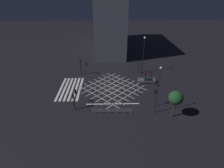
{
  "coord_description": "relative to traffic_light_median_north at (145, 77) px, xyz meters",
  "views": [
    {
      "loc": [
        36.07,
        -0.81,
        20.77
      ],
      "look_at": [
        0.0,
        0.0,
        1.07
      ],
      "focal_mm": 28.0,
      "sensor_mm": 36.0,
      "label": 1
    }
  ],
  "objects": [
    {
      "name": "ground_plane",
      "position": [
        -0.18,
        -7.6,
        -3.0
      ],
      "size": [
        200.0,
        200.0,
        0.0
      ],
      "primitive_type": "plane",
      "color": "black"
    },
    {
      "name": "road_markings",
      "position": [
        0.17,
        -12.79,
        -2.99
      ],
      "size": [
        16.41,
        20.56,
        0.01
      ],
      "color": "silver",
      "rests_on": "ground_plane"
    },
    {
      "name": "office_building",
      "position": [
        -32.53,
        -7.61,
        8.31
      ],
      "size": [
        32.14,
        10.06,
        22.61
      ],
      "color": "#4C515B",
      "rests_on": "ground_plane"
    },
    {
      "name": "traffic_light_median_north",
      "position": [
        0.0,
        0.0,
        0.0
      ],
      "size": [
        0.36,
        0.39,
        4.2
      ],
      "rotation": [
        0.0,
        0.0,
        -1.57
      ],
      "color": "black",
      "rests_on": "ground_plane"
    },
    {
      "name": "traffic_light_se_main",
      "position": [
        6.88,
        -15.0,
        -0.47
      ],
      "size": [
        2.41,
        0.36,
        3.44
      ],
      "rotation": [
        0.0,
        0.0,
        3.14
      ],
      "color": "black",
      "rests_on": "ground_plane"
    },
    {
      "name": "traffic_light_nw_cross",
      "position": [
        -7.64,
        -0.99,
        0.03
      ],
      "size": [
        0.36,
        3.1,
        4.08
      ],
      "rotation": [
        0.0,
        0.0,
        -1.57
      ],
      "color": "black",
      "rests_on": "ground_plane"
    },
    {
      "name": "traffic_light_ne_main",
      "position": [
        7.27,
        0.65,
        -0.28
      ],
      "size": [
        0.39,
        0.36,
        3.8
      ],
      "rotation": [
        0.0,
        0.0,
        3.14
      ],
      "color": "black",
      "rests_on": "ground_plane"
    },
    {
      "name": "traffic_light_sw_cross",
      "position": [
        -7.58,
        -14.95,
        -0.34
      ],
      "size": [
        0.36,
        1.9,
        3.66
      ],
      "rotation": [
        0.0,
        0.0,
        1.57
      ],
      "color": "black",
      "rests_on": "ground_plane"
    },
    {
      "name": "traffic_light_se_cross",
      "position": [
        8.0,
        -15.14,
        -0.49
      ],
      "size": [
        0.36,
        0.39,
        3.5
      ],
      "rotation": [
        0.0,
        0.0,
        1.57
      ],
      "color": "black",
      "rests_on": "ground_plane"
    },
    {
      "name": "traffic_light_sw_main",
      "position": [
        -8.0,
        -15.95,
        0.23
      ],
      "size": [
        0.39,
        0.36,
        4.53
      ],
      "color": "black",
      "rests_on": "ground_plane"
    },
    {
      "name": "traffic_light_nw_main",
      "position": [
        -6.84,
        0.02,
        -0.25
      ],
      "size": [
        2.96,
        0.36,
        3.7
      ],
      "color": "black",
      "rests_on": "ground_plane"
    },
    {
      "name": "street_lamp_east",
      "position": [
        -9.16,
        1.11,
        4.26
      ],
      "size": [
        0.58,
        0.58,
        9.99
      ],
      "color": "black",
      "rests_on": "ground_plane"
    },
    {
      "name": "street_lamp_west",
      "position": [
        9.42,
        0.31,
        2.86
      ],
      "size": [
        0.41,
        0.41,
        9.45
      ],
      "color": "black",
      "rests_on": "ground_plane"
    },
    {
      "name": "street_tree_near",
      "position": [
        10.64,
        3.28,
        1.07
      ],
      "size": [
        2.54,
        2.54,
        5.36
      ],
      "color": "#38281C",
      "rests_on": "ground_plane"
    },
    {
      "name": "waiting_car",
      "position": [
        -2.91,
        1.24,
        -2.38
      ],
      "size": [
        1.81,
        4.27,
        1.33
      ],
      "rotation": [
        0.0,
        0.0,
        -1.57
      ],
      "color": "#474C51",
      "rests_on": "ground_plane"
    },
    {
      "name": "pedestrian_railing",
      "position": [
        9.51,
        -7.82,
        -2.33
      ],
      "size": [
        0.21,
        7.2,
        1.05
      ],
      "rotation": [
        0.0,
        0.0,
        1.55
      ],
      "color": "#B7B7BC",
      "rests_on": "ground_plane"
    }
  ]
}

